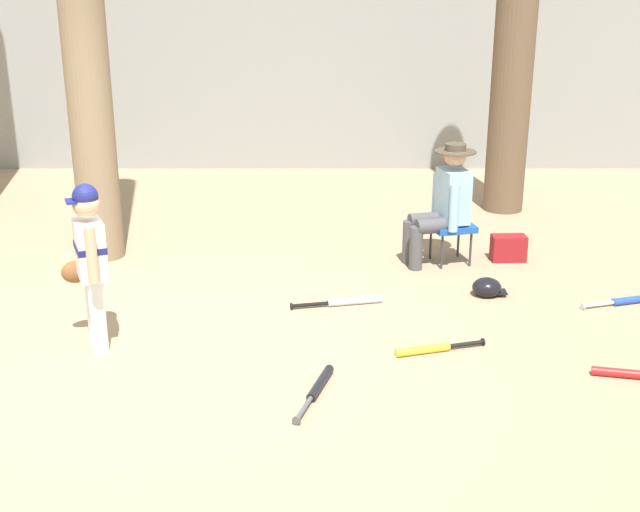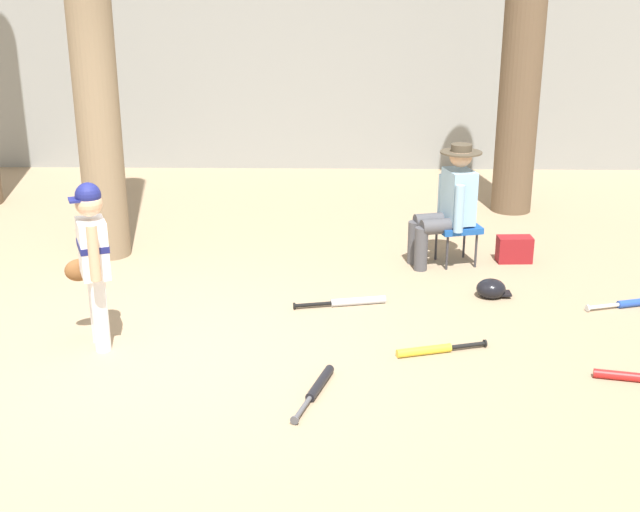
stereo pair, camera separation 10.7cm
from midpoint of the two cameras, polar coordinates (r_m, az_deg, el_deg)
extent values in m
plane|color=#9E8466|center=(6.39, -10.74, -7.06)|extent=(60.00, 60.00, 0.00)
cube|color=gray|center=(12.20, -5.65, 13.26)|extent=(18.00, 0.36, 3.09)
cone|color=#7F6B51|center=(8.79, -14.85, 0.02)|extent=(0.57, 0.57, 0.26)
cylinder|color=brown|center=(10.00, 13.11, 15.49)|extent=(0.47, 0.47, 4.45)
cone|color=brown|center=(10.37, 12.19, 3.15)|extent=(0.80, 0.80, 0.28)
cylinder|color=white|center=(6.53, -15.33, -4.05)|extent=(0.12, 0.12, 0.58)
cylinder|color=white|center=(6.70, -15.54, -3.48)|extent=(0.12, 0.12, 0.58)
cube|color=white|center=(6.44, -15.83, 0.43)|extent=(0.30, 0.35, 0.44)
cube|color=navy|center=(6.43, -15.85, 0.61)|extent=(0.31, 0.36, 0.05)
sphere|color=tan|center=(6.34, -16.12, 3.42)|extent=(0.20, 0.20, 0.20)
sphere|color=navy|center=(6.32, -16.17, 3.94)|extent=(0.19, 0.19, 0.19)
cube|color=navy|center=(6.32, -16.95, 3.63)|extent=(0.15, 0.17, 0.02)
cylinder|color=tan|center=(6.20, -15.77, 0.09)|extent=(0.10, 0.10, 0.42)
cylinder|color=tan|center=(6.66, -16.34, 0.27)|extent=(0.10, 0.10, 0.40)
ellipsoid|color=brown|center=(6.72, -16.74, -1.03)|extent=(0.25, 0.19, 0.18)
cube|color=#194C9E|center=(8.28, 8.73, 2.04)|extent=(0.49, 0.49, 0.06)
cylinder|color=#333338|center=(8.15, 8.09, 0.39)|extent=(0.02, 0.02, 0.38)
cylinder|color=#333338|center=(8.41, 7.34, 1.03)|extent=(0.02, 0.02, 0.38)
cylinder|color=#333338|center=(8.26, 10.02, 0.55)|extent=(0.02, 0.02, 0.38)
cylinder|color=#333338|center=(8.52, 9.22, 1.18)|extent=(0.02, 0.02, 0.38)
cylinder|color=#47474C|center=(8.09, 6.33, 0.53)|extent=(0.13, 0.13, 0.43)
cylinder|color=#47474C|center=(8.27, 5.85, 0.96)|extent=(0.13, 0.13, 0.43)
cylinder|color=#47474C|center=(8.10, 7.71, 2.08)|extent=(0.42, 0.24, 0.15)
cylinder|color=#47474C|center=(8.28, 7.21, 2.48)|extent=(0.42, 0.24, 0.15)
cube|color=#8CB7D8|center=(8.19, 8.84, 4.11)|extent=(0.32, 0.41, 0.52)
cylinder|color=#8CB7D8|center=(7.98, 8.89, 3.26)|extent=(0.11, 0.11, 0.46)
cylinder|color=#8CB7D8|center=(8.37, 7.74, 4.07)|extent=(0.11, 0.11, 0.46)
sphere|color=tan|center=(8.10, 8.99, 6.84)|extent=(0.22, 0.22, 0.22)
cylinder|color=#4C4233|center=(8.09, 9.00, 7.07)|extent=(0.40, 0.40, 0.02)
cylinder|color=#4C4233|center=(8.08, 9.01, 7.30)|extent=(0.20, 0.20, 0.09)
cube|color=maroon|center=(8.52, 12.54, 0.53)|extent=(0.35, 0.20, 0.26)
cylinder|color=yellow|center=(6.42, 6.67, -6.40)|extent=(0.44, 0.18, 0.07)
cylinder|color=black|center=(6.55, 9.61, -5.98)|extent=(0.29, 0.11, 0.03)
cylinder|color=black|center=(6.61, 10.75, -5.81)|extent=(0.03, 0.06, 0.06)
cylinder|color=red|center=(6.39, 19.74, -7.60)|extent=(0.45, 0.16, 0.07)
cylinder|color=black|center=(5.90, -0.40, -8.70)|extent=(0.20, 0.46, 0.07)
cylinder|color=#4C4C51|center=(5.58, -1.59, -10.45)|extent=(0.12, 0.30, 0.03)
cylinder|color=#4C4C51|center=(5.45, -2.11, -11.20)|extent=(0.06, 0.03, 0.06)
cylinder|color=#B7BCC6|center=(7.27, 2.09, -3.09)|extent=(0.49, 0.17, 0.07)
cylinder|color=black|center=(7.19, -1.04, -3.35)|extent=(0.32, 0.10, 0.03)
cylinder|color=black|center=(7.17, -2.31, -3.45)|extent=(0.03, 0.06, 0.06)
cylinder|color=#2347AD|center=(7.79, 20.54, -2.83)|extent=(0.45, 0.19, 0.07)
cylinder|color=silver|center=(7.57, 18.25, -3.17)|extent=(0.30, 0.12, 0.03)
cylinder|color=silver|center=(7.49, 17.29, -3.31)|extent=(0.03, 0.06, 0.06)
ellipsoid|color=black|center=(7.58, 11.06, -2.14)|extent=(0.26, 0.24, 0.18)
cube|color=black|center=(7.62, 11.97, -2.43)|extent=(0.11, 0.13, 0.02)
camera|label=1|loc=(0.05, -90.49, -0.17)|focal=46.68mm
camera|label=2|loc=(0.05, 89.51, 0.17)|focal=46.68mm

